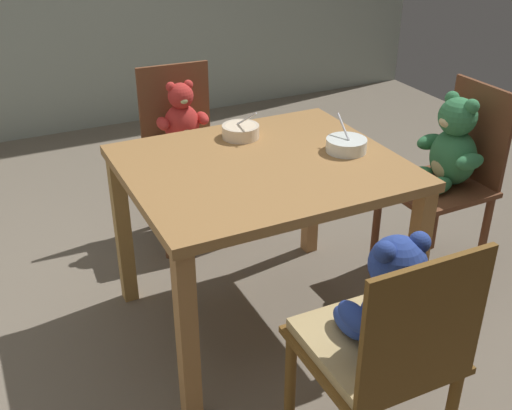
{
  "coord_description": "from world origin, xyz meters",
  "views": [
    {
      "loc": [
        -0.94,
        -1.88,
        1.67
      ],
      "look_at": [
        0.0,
        0.05,
        0.52
      ],
      "focal_mm": 43.83,
      "sensor_mm": 36.0,
      "label": 1
    }
  ],
  "objects_px": {
    "teddy_chair_near_front": "(386,327)",
    "teddy_chair_near_right": "(450,159)",
    "porridge_bowl_white_near_right": "(346,145)",
    "teddy_chair_far_center": "(184,138)",
    "porridge_bowl_cream_far_center": "(241,131)",
    "dining_table": "(262,188)"
  },
  "relations": [
    {
      "from": "dining_table",
      "to": "porridge_bowl_cream_far_center",
      "type": "xyz_separation_m",
      "value": [
        0.03,
        0.26,
        0.13
      ]
    },
    {
      "from": "teddy_chair_near_front",
      "to": "teddy_chair_near_right",
      "type": "bearing_deg",
      "value": -48.69
    },
    {
      "from": "teddy_chair_near_right",
      "to": "porridge_bowl_cream_far_center",
      "type": "distance_m",
      "value": 0.92
    },
    {
      "from": "porridge_bowl_cream_far_center",
      "to": "porridge_bowl_white_near_right",
      "type": "bearing_deg",
      "value": -45.0
    },
    {
      "from": "porridge_bowl_cream_far_center",
      "to": "teddy_chair_near_front",
      "type": "bearing_deg",
      "value": -92.85
    },
    {
      "from": "teddy_chair_far_center",
      "to": "porridge_bowl_cream_far_center",
      "type": "height_order",
      "value": "teddy_chair_far_center"
    },
    {
      "from": "teddy_chair_near_right",
      "to": "teddy_chair_far_center",
      "type": "bearing_deg",
      "value": -43.27
    },
    {
      "from": "teddy_chair_far_center",
      "to": "porridge_bowl_cream_far_center",
      "type": "xyz_separation_m",
      "value": [
        0.05,
        -0.55,
        0.22
      ]
    },
    {
      "from": "teddy_chair_near_right",
      "to": "teddy_chair_far_center",
      "type": "xyz_separation_m",
      "value": [
        -0.91,
        0.83,
        -0.04
      ]
    },
    {
      "from": "teddy_chair_near_right",
      "to": "porridge_bowl_cream_far_center",
      "type": "relative_size",
      "value": 5.68
    },
    {
      "from": "teddy_chair_near_front",
      "to": "teddy_chair_far_center",
      "type": "xyz_separation_m",
      "value": [
        0.0,
        1.62,
        -0.03
      ]
    },
    {
      "from": "teddy_chair_near_right",
      "to": "porridge_bowl_cream_far_center",
      "type": "bearing_deg",
      "value": -19.2
    },
    {
      "from": "teddy_chair_near_front",
      "to": "teddy_chair_far_center",
      "type": "bearing_deg",
      "value": 0.57
    },
    {
      "from": "teddy_chair_near_right",
      "to": "porridge_bowl_white_near_right",
      "type": "relative_size",
      "value": 5.29
    },
    {
      "from": "porridge_bowl_white_near_right",
      "to": "teddy_chair_far_center",
      "type": "bearing_deg",
      "value": 112.69
    },
    {
      "from": "teddy_chair_near_front",
      "to": "porridge_bowl_white_near_right",
      "type": "bearing_deg",
      "value": -24.37
    },
    {
      "from": "dining_table",
      "to": "teddy_chair_near_front",
      "type": "height_order",
      "value": "teddy_chair_near_front"
    },
    {
      "from": "teddy_chair_near_front",
      "to": "teddy_chair_near_right",
      "type": "height_order",
      "value": "teddy_chair_near_right"
    },
    {
      "from": "teddy_chair_near_right",
      "to": "porridge_bowl_cream_far_center",
      "type": "height_order",
      "value": "teddy_chair_near_right"
    },
    {
      "from": "dining_table",
      "to": "teddy_chair_far_center",
      "type": "distance_m",
      "value": 0.81
    },
    {
      "from": "porridge_bowl_white_near_right",
      "to": "teddy_chair_near_right",
      "type": "bearing_deg",
      "value": 1.94
    },
    {
      "from": "dining_table",
      "to": "teddy_chair_far_center",
      "type": "height_order",
      "value": "teddy_chair_far_center"
    }
  ]
}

